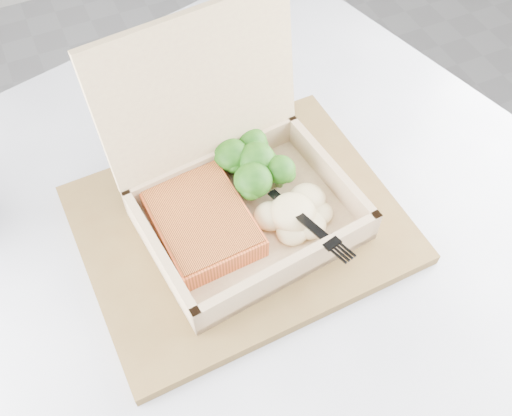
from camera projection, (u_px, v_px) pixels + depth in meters
name	position (u px, v px, depth m)	size (l,w,h in m)	color
cafe_table	(245.00, 331.00, 0.83)	(1.09, 1.09, 0.76)	black
serving_tray	(240.00, 224.00, 0.69)	(0.37, 0.30, 0.02)	brown
takeout_container	(233.00, 177.00, 0.65)	(0.26, 0.24, 0.22)	tan
salmon_fillet	(202.00, 222.00, 0.65)	(0.10, 0.13, 0.03)	orange
broccoli_pile	(257.00, 165.00, 0.69)	(0.11, 0.11, 0.04)	#307119
mashed_potatoes	(293.00, 212.00, 0.66)	(0.09, 0.08, 0.03)	beige
plastic_fork	(287.00, 204.00, 0.65)	(0.05, 0.14, 0.02)	black
receipt	(171.00, 127.00, 0.79)	(0.08, 0.14, 0.00)	white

